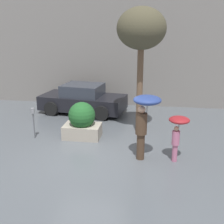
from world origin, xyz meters
The scene contains 8 objects.
ground_plane centered at (0.00, 0.00, 0.00)m, with size 40.00×40.00×0.00m, color #51565B.
building_facade centered at (0.00, 6.50, 3.00)m, with size 18.00×0.30×6.00m.
planter_box centered at (-0.59, 1.59, 0.64)m, with size 1.37×1.00×1.37m.
person_adult centered at (1.77, 0.11, 1.51)m, with size 0.85×0.85×2.07m.
person_child centered at (2.79, 0.14, 1.09)m, with size 0.63×0.63×1.44m.
parked_car_near centered at (-1.33, 4.73, 0.64)m, with size 4.23×2.45×1.39m.
street_tree centered at (1.48, 2.54, 3.89)m, with size 1.80×1.80×4.74m.
parking_meter centered at (-2.36, 1.27, 0.84)m, with size 0.14×0.14×1.17m.
Camera 1 is at (1.97, -8.06, 4.06)m, focal length 45.00 mm.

